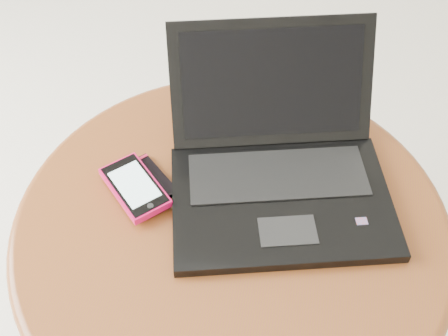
# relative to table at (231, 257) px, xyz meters

# --- Properties ---
(table) EXTENTS (0.70, 0.70, 0.55)m
(table) POSITION_rel_table_xyz_m (0.00, 0.00, 0.00)
(table) COLOR #522A1A
(table) RESTS_ON ground
(laptop) EXTENTS (0.42, 0.42, 0.21)m
(laptop) POSITION_rel_table_xyz_m (0.06, 0.09, 0.16)
(laptop) COLOR black
(laptop) RESTS_ON table
(phone_black) EXTENTS (0.11, 0.11, 0.01)m
(phone_black) POSITION_rel_table_xyz_m (-0.15, 0.04, 0.12)
(phone_black) COLOR black
(phone_black) RESTS_ON table
(phone_pink) EXTENTS (0.14, 0.14, 0.02)m
(phone_pink) POSITION_rel_table_xyz_m (-0.16, 0.02, 0.13)
(phone_pink) COLOR #D40C4E
(phone_pink) RESTS_ON phone_black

